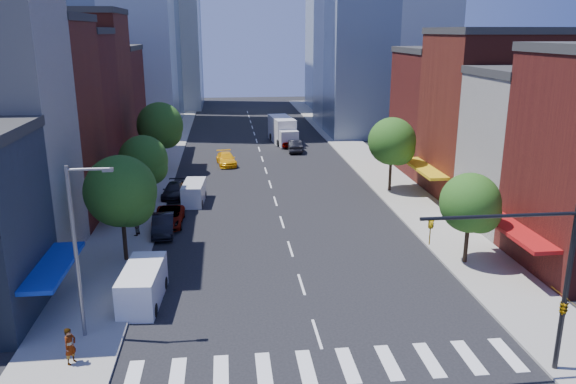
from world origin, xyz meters
name	(u,v)px	position (x,y,z in m)	size (l,w,h in m)	color
ground	(317,334)	(0.00, 0.00, 0.00)	(220.00, 220.00, 0.00)	black
sidewalk_left	(158,165)	(-12.50, 40.00, 0.07)	(5.00, 120.00, 0.15)	gray
sidewalk_right	(365,160)	(12.50, 40.00, 0.07)	(5.00, 120.00, 0.15)	gray
crosswalk	(327,367)	(0.00, -3.00, 0.01)	(19.00, 3.00, 0.01)	silver
bldg_left_2	(16,126)	(-21.00, 20.50, 8.00)	(12.00, 9.00, 16.00)	#571B14
bldg_left_3	(48,117)	(-21.00, 29.00, 7.50)	(12.00, 8.00, 15.00)	#4D1613
bldg_left_4	(70,96)	(-21.00, 37.50, 8.50)	(12.00, 9.00, 17.00)	#571B14
bldg_left_5	(92,104)	(-21.00, 47.00, 6.50)	(12.00, 10.00, 13.00)	#4D1613
bldg_right_1	(550,153)	(21.00, 15.00, 6.00)	(12.00, 8.00, 12.00)	#B8B4AA
bldg_right_2	(498,117)	(21.00, 24.00, 7.50)	(12.00, 10.00, 15.00)	#571B14
bldg_right_3	(455,113)	(21.00, 34.00, 6.50)	(12.00, 10.00, 13.00)	#4D1613
traffic_signal	(555,290)	(9.94, -4.50, 4.16)	(7.24, 2.24, 8.00)	black
streetlight	(79,242)	(-11.81, 1.00, 5.28)	(2.25, 0.25, 9.00)	slate
tree_left_near	(123,194)	(-11.35, 10.92, 4.87)	(4.80, 4.80, 7.30)	black
tree_left_mid	(145,162)	(-11.35, 21.92, 4.53)	(4.20, 4.20, 6.65)	black
tree_left_far	(161,127)	(-11.35, 35.92, 5.20)	(5.00, 5.00, 7.75)	black
tree_right_near	(472,205)	(11.65, 7.92, 4.19)	(4.00, 4.00, 6.20)	black
tree_right_far	(394,143)	(11.65, 25.92, 4.86)	(4.60, 4.60, 7.20)	black
parked_car_front	(143,294)	(-9.50, 4.41, 0.67)	(1.58, 3.92, 1.34)	#BABABF
parked_car_second	(163,225)	(-9.50, 16.25, 0.76)	(1.61, 4.61, 1.52)	black
parked_car_third	(169,217)	(-9.27, 18.35, 0.70)	(2.31, 5.02, 1.39)	#999999
parked_car_rear	(174,190)	(-9.50, 26.41, 0.67)	(1.88, 4.64, 1.35)	black
cargo_van_near	(142,286)	(-9.51, 4.56, 1.08)	(2.38, 5.26, 2.19)	white
cargo_van_far	(194,193)	(-7.51, 24.35, 0.95)	(2.16, 4.66, 1.93)	silver
taxi	(226,159)	(-4.44, 39.29, 0.72)	(2.01, 4.95, 1.44)	#FFB60D
traffic_car_oncoming	(295,146)	(4.56, 45.97, 0.80)	(1.69, 4.86, 1.60)	black
traffic_car_far	(287,142)	(3.87, 49.26, 0.70)	(1.66, 4.11, 1.40)	#999999
box_truck	(283,131)	(3.64, 52.32, 1.67)	(3.53, 9.01, 3.53)	silver
pedestrian_near	(70,346)	(-12.01, -1.56, 1.06)	(0.66, 0.44, 1.82)	#999999
pedestrian_far	(135,226)	(-11.54, 15.79, 0.91)	(0.74, 0.58, 1.52)	#999999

